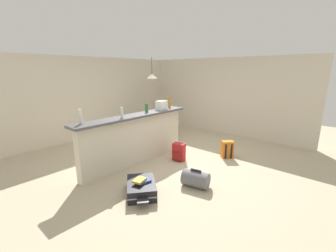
{
  "coord_description": "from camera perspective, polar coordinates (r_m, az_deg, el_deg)",
  "views": [
    {
      "loc": [
        -3.77,
        -3.4,
        2.1
      ],
      "look_at": [
        0.29,
        0.18,
        0.73
      ],
      "focal_mm": 23.71,
      "sensor_mm": 36.0,
      "label": 1
    }
  ],
  "objects": [
    {
      "name": "book_stack",
      "position": [
        3.94,
        -6.78,
        -13.76
      ],
      "size": [
        0.33,
        0.23,
        0.08
      ],
      "color": "#334C99",
      "rests_on": "suitcase_flat_black"
    },
    {
      "name": "bottle_white",
      "position": [
        4.35,
        -21.6,
        2.28
      ],
      "size": [
        0.06,
        0.06,
        0.27
      ],
      "primitive_type": "cylinder",
      "color": "silver",
      "rests_on": "bar_countertop"
    },
    {
      "name": "backpack_red",
      "position": [
        5.32,
        2.78,
        -6.74
      ],
      "size": [
        0.29,
        0.31,
        0.42
      ],
      "color": "red",
      "rests_on": "ground_plane"
    },
    {
      "name": "grocery_bag",
      "position": [
        5.56,
        -1.68,
        5.38
      ],
      "size": [
        0.26,
        0.18,
        0.22
      ],
      "primitive_type": "cube",
      "color": "silver",
      "rests_on": "bar_countertop"
    },
    {
      "name": "pendant_lamp",
      "position": [
        7.27,
        -4.14,
        12.65
      ],
      "size": [
        0.34,
        0.34,
        0.7
      ],
      "color": "black"
    },
    {
      "name": "dining_chair_near_partition",
      "position": [
        6.96,
        -0.76,
        0.99
      ],
      "size": [
        0.48,
        0.48,
        0.93
      ],
      "color": "#4C331E",
      "rests_on": "ground_plane"
    },
    {
      "name": "ground_plane",
      "position": [
        5.51,
        -0.6,
        -8.54
      ],
      "size": [
        13.0,
        13.0,
        0.05
      ],
      "primitive_type": "cube",
      "color": "#BCAD8E"
    },
    {
      "name": "partition_half_wall",
      "position": [
        5.11,
        -8.19,
        -3.7
      ],
      "size": [
        2.8,
        0.2,
        1.09
      ],
      "primitive_type": "cube",
      "color": "beige",
      "rests_on": "ground_plane"
    },
    {
      "name": "wall_back",
      "position": [
        7.52,
        -18.29,
        6.95
      ],
      "size": [
        6.6,
        0.1,
        2.5
      ],
      "primitive_type": "cube",
      "color": "beige",
      "rests_on": "ground_plane"
    },
    {
      "name": "backpack_orange",
      "position": [
        5.69,
        14.97,
        -5.84
      ],
      "size": [
        0.34,
        0.34,
        0.42
      ],
      "color": "orange",
      "rests_on": "ground_plane"
    },
    {
      "name": "bar_countertop",
      "position": [
        4.96,
        -8.42,
        2.59
      ],
      "size": [
        2.96,
        0.4,
        0.05
      ],
      "primitive_type": "cube",
      "color": "#4C4C51",
      "rests_on": "partition_half_wall"
    },
    {
      "name": "duffel_bag_grey",
      "position": [
        4.24,
        7.11,
        -13.33
      ],
      "size": [
        0.4,
        0.54,
        0.34
      ],
      "color": "slate",
      "rests_on": "ground_plane"
    },
    {
      "name": "wall_right",
      "position": [
        7.81,
        12.96,
        7.54
      ],
      "size": [
        0.1,
        6.0,
        2.5
      ],
      "primitive_type": "cube",
      "color": "beige",
      "rests_on": "ground_plane"
    },
    {
      "name": "dining_table",
      "position": [
        7.33,
        -4.05,
        2.68
      ],
      "size": [
        1.1,
        0.8,
        0.74
      ],
      "color": "#4C331E",
      "rests_on": "ground_plane"
    },
    {
      "name": "suitcase_flat_black",
      "position": [
        4.03,
        -6.86,
        -15.49
      ],
      "size": [
        0.82,
        0.85,
        0.22
      ],
      "color": "black",
      "rests_on": "ground_plane"
    },
    {
      "name": "bottle_green",
      "position": [
        5.25,
        -5.53,
        4.71
      ],
      "size": [
        0.07,
        0.07,
        0.2
      ],
      "primitive_type": "cylinder",
      "color": "#2D6B38",
      "rests_on": "bar_countertop"
    },
    {
      "name": "bottle_amber",
      "position": [
        5.87,
        0.35,
        6.16
      ],
      "size": [
        0.06,
        0.06,
        0.28
      ],
      "primitive_type": "cylinder",
      "color": "#9E661E",
      "rests_on": "bar_countertop"
    },
    {
      "name": "bottle_clear",
      "position": [
        4.64,
        -11.78,
        3.33
      ],
      "size": [
        0.06,
        0.06,
        0.22
      ],
      "primitive_type": "cylinder",
      "color": "silver",
      "rests_on": "bar_countertop"
    }
  ]
}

